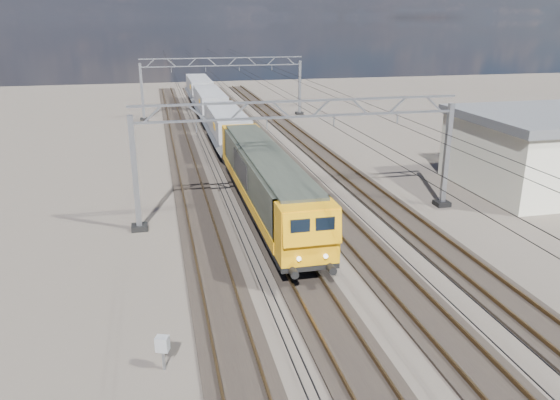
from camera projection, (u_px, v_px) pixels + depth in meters
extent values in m
plane|color=#29241F|center=(319.00, 242.00, 29.59)|extent=(160.00, 160.00, 0.00)
cube|color=black|center=(208.00, 251.00, 28.30)|extent=(2.60, 140.00, 0.12)
cube|color=brown|center=(194.00, 249.00, 28.09)|extent=(0.08, 140.00, 0.16)
cube|color=brown|center=(222.00, 247.00, 28.40)|extent=(0.08, 140.00, 0.16)
cube|color=black|center=(283.00, 244.00, 29.14)|extent=(2.60, 140.00, 0.12)
cube|color=brown|center=(270.00, 242.00, 28.94)|extent=(0.08, 140.00, 0.16)
cube|color=brown|center=(296.00, 240.00, 29.24)|extent=(0.08, 140.00, 0.16)
cube|color=black|center=(354.00, 238.00, 29.99)|extent=(2.60, 140.00, 0.12)
cube|color=brown|center=(341.00, 236.00, 29.79)|extent=(0.08, 140.00, 0.16)
cube|color=brown|center=(366.00, 234.00, 30.09)|extent=(0.08, 140.00, 0.16)
cube|color=black|center=(420.00, 232.00, 30.84)|extent=(2.60, 140.00, 0.12)
cube|color=brown|center=(409.00, 230.00, 30.63)|extent=(0.08, 140.00, 0.16)
cube|color=brown|center=(432.00, 228.00, 30.94)|extent=(0.08, 140.00, 0.16)
cube|color=gray|center=(135.00, 174.00, 30.22)|extent=(0.30, 0.30, 6.60)
cube|color=gray|center=(446.00, 156.00, 34.25)|extent=(0.30, 0.30, 6.60)
cube|color=black|center=(140.00, 227.00, 31.22)|extent=(0.90, 0.90, 0.30)
cube|color=black|center=(442.00, 203.00, 35.25)|extent=(0.90, 0.90, 0.30)
cube|color=gray|center=(301.00, 101.00, 31.04)|extent=(19.30, 0.18, 0.12)
cube|color=gray|center=(301.00, 117.00, 31.33)|extent=(19.30, 0.18, 0.12)
cube|color=gray|center=(152.00, 114.00, 29.43)|extent=(1.03, 0.10, 0.94)
cube|color=gray|center=(197.00, 113.00, 29.93)|extent=(1.03, 0.10, 0.94)
cube|color=gray|center=(240.00, 111.00, 30.43)|extent=(1.03, 0.10, 0.94)
cube|color=gray|center=(281.00, 110.00, 30.94)|extent=(1.03, 0.10, 0.94)
cube|color=gray|center=(321.00, 108.00, 31.44)|extent=(1.03, 0.10, 0.94)
cube|color=gray|center=(360.00, 107.00, 31.94)|extent=(1.03, 0.10, 0.94)
cube|color=gray|center=(397.00, 105.00, 32.44)|extent=(1.03, 0.10, 0.94)
cube|color=gray|center=(434.00, 104.00, 32.95)|extent=(1.03, 0.10, 0.94)
cube|color=gray|center=(196.00, 127.00, 30.16)|extent=(0.06, 0.06, 0.65)
cube|color=gray|center=(267.00, 124.00, 31.01)|extent=(0.06, 0.06, 0.65)
cube|color=gray|center=(334.00, 121.00, 31.86)|extent=(0.06, 0.06, 0.65)
cube|color=gray|center=(397.00, 118.00, 32.70)|extent=(0.06, 0.06, 0.65)
cube|color=gray|center=(142.00, 92.00, 63.50)|extent=(0.30, 0.30, 6.60)
cube|color=gray|center=(300.00, 88.00, 67.52)|extent=(0.30, 0.30, 6.60)
cube|color=black|center=(144.00, 119.00, 64.50)|extent=(0.90, 0.90, 0.30)
cube|color=black|center=(299.00, 113.00, 68.52)|extent=(0.90, 0.90, 0.30)
cube|color=gray|center=(222.00, 58.00, 64.32)|extent=(19.30, 0.18, 0.12)
cube|color=gray|center=(222.00, 66.00, 64.60)|extent=(19.30, 0.18, 0.12)
cube|color=gray|center=(150.00, 63.00, 62.70)|extent=(1.03, 0.10, 0.94)
cube|color=gray|center=(171.00, 63.00, 63.20)|extent=(1.03, 0.10, 0.94)
cube|color=gray|center=(192.00, 62.00, 63.71)|extent=(1.03, 0.10, 0.94)
cube|color=gray|center=(212.00, 62.00, 64.21)|extent=(1.03, 0.10, 0.94)
cube|color=gray|center=(232.00, 62.00, 64.71)|extent=(1.03, 0.10, 0.94)
cube|color=gray|center=(252.00, 61.00, 65.22)|extent=(1.03, 0.10, 0.94)
cube|color=gray|center=(271.00, 61.00, 65.72)|extent=(1.03, 0.10, 0.94)
cube|color=gray|center=(290.00, 61.00, 66.22)|extent=(1.03, 0.10, 0.94)
cube|color=gray|center=(171.00, 69.00, 63.44)|extent=(0.06, 0.06, 0.65)
cube|color=gray|center=(206.00, 69.00, 64.28)|extent=(0.06, 0.06, 0.65)
cube|color=gray|center=(239.00, 68.00, 65.13)|extent=(0.06, 0.06, 0.65)
cube|color=gray|center=(272.00, 67.00, 65.98)|extent=(0.06, 0.06, 0.65)
cylinder|color=black|center=(191.00, 120.00, 33.96)|extent=(0.03, 140.00, 0.03)
cylinder|color=black|center=(191.00, 112.00, 33.80)|extent=(0.03, 140.00, 0.03)
cylinder|color=black|center=(254.00, 117.00, 34.81)|extent=(0.03, 140.00, 0.03)
cylinder|color=black|center=(254.00, 110.00, 34.65)|extent=(0.03, 140.00, 0.03)
cylinder|color=black|center=(315.00, 115.00, 35.66)|extent=(0.03, 140.00, 0.03)
cylinder|color=black|center=(315.00, 107.00, 35.50)|extent=(0.03, 140.00, 0.03)
cylinder|color=black|center=(372.00, 113.00, 36.50)|extent=(0.03, 140.00, 0.03)
cylinder|color=black|center=(372.00, 105.00, 36.34)|extent=(0.03, 140.00, 0.03)
cube|color=black|center=(291.00, 246.00, 27.20)|extent=(2.20, 3.60, 0.60)
cube|color=black|center=(248.00, 176.00, 39.22)|extent=(2.20, 3.60, 0.60)
cube|color=black|center=(265.00, 198.00, 33.09)|extent=(2.65, 20.00, 0.25)
cube|color=black|center=(266.00, 204.00, 33.21)|extent=(2.20, 4.50, 0.75)
cube|color=#272C24|center=(265.00, 176.00, 32.64)|extent=(2.65, 17.00, 2.60)
cube|color=orange|center=(243.00, 193.00, 32.67)|extent=(0.04, 17.00, 0.60)
cube|color=orange|center=(287.00, 190.00, 33.24)|extent=(0.04, 17.00, 0.60)
cube|color=black|center=(240.00, 167.00, 33.17)|extent=(0.05, 5.00, 1.40)
cube|color=black|center=(283.00, 165.00, 33.74)|extent=(0.05, 5.00, 1.40)
cube|color=#272C24|center=(265.00, 154.00, 32.20)|extent=(2.25, 18.00, 0.15)
cube|color=orange|center=(306.00, 231.00, 24.23)|extent=(2.65, 1.80, 2.60)
cube|color=orange|center=(312.00, 228.00, 23.19)|extent=(2.60, 0.46, 1.52)
cube|color=black|center=(300.00, 228.00, 22.95)|extent=(0.85, 0.08, 0.75)
cube|color=black|center=(325.00, 226.00, 23.18)|extent=(0.85, 0.08, 0.75)
cylinder|color=black|center=(294.00, 273.00, 23.38)|extent=(0.36, 0.50, 0.36)
cylinder|color=black|center=(331.00, 269.00, 23.74)|extent=(0.36, 0.50, 0.36)
cylinder|color=white|center=(299.00, 259.00, 23.34)|extent=(0.20, 0.08, 0.20)
cylinder|color=white|center=(326.00, 256.00, 23.59)|extent=(0.20, 0.08, 0.20)
cube|color=orange|center=(241.00, 144.00, 41.05)|extent=(2.65, 1.80, 2.60)
cube|color=orange|center=(239.00, 135.00, 41.77)|extent=(2.60, 0.46, 1.52)
cube|color=black|center=(232.00, 133.00, 41.71)|extent=(0.85, 0.08, 0.75)
cube|color=black|center=(246.00, 133.00, 41.95)|extent=(0.85, 0.08, 0.75)
cylinder|color=black|center=(229.00, 158.00, 42.42)|extent=(0.36, 0.50, 0.36)
cylinder|color=black|center=(250.00, 157.00, 42.78)|extent=(0.36, 0.50, 0.36)
cylinder|color=white|center=(232.00, 151.00, 42.19)|extent=(0.20, 0.08, 0.20)
cylinder|color=white|center=(247.00, 150.00, 42.45)|extent=(0.20, 0.08, 0.20)
cube|color=black|center=(234.00, 155.00, 45.42)|extent=(2.20, 2.60, 0.55)
cube|color=black|center=(221.00, 133.00, 53.74)|extent=(2.20, 2.60, 0.55)
cube|color=black|center=(227.00, 139.00, 49.47)|extent=(2.40, 13.00, 0.20)
cube|color=gray|center=(226.00, 120.00, 48.92)|extent=(2.80, 12.00, 1.80)
cube|color=#414448|center=(216.00, 135.00, 49.12)|extent=(1.48, 12.00, 1.36)
cube|color=#414448|center=(237.00, 134.00, 49.52)|extent=(1.48, 12.00, 1.36)
cube|color=orange|center=(214.00, 126.00, 45.81)|extent=(0.04, 1.20, 0.50)
cube|color=black|center=(215.00, 124.00, 58.55)|extent=(2.20, 2.60, 0.55)
cube|color=black|center=(207.00, 111.00, 66.87)|extent=(2.20, 2.60, 0.55)
cube|color=black|center=(210.00, 114.00, 62.59)|extent=(2.40, 13.00, 0.20)
cube|color=gray|center=(210.00, 99.00, 62.05)|extent=(2.80, 12.00, 1.80)
cube|color=#414448|center=(202.00, 110.00, 62.24)|extent=(1.48, 12.00, 1.36)
cube|color=#414448|center=(218.00, 109.00, 62.64)|extent=(1.48, 12.00, 1.36)
cube|color=orange|center=(199.00, 102.00, 58.94)|extent=(0.04, 1.20, 0.50)
cube|color=black|center=(203.00, 104.00, 71.67)|extent=(2.20, 2.60, 0.55)
cube|color=black|center=(197.00, 95.00, 79.99)|extent=(2.20, 2.60, 0.55)
cube|color=black|center=(200.00, 97.00, 75.72)|extent=(2.40, 13.00, 0.20)
cube|color=gray|center=(199.00, 85.00, 75.17)|extent=(2.80, 12.00, 1.80)
cube|color=#414448|center=(193.00, 94.00, 75.37)|extent=(1.48, 12.00, 1.36)
cube|color=#414448|center=(206.00, 93.00, 75.77)|extent=(1.48, 12.00, 1.36)
cube|color=orange|center=(190.00, 87.00, 72.06)|extent=(0.04, 1.20, 0.50)
cube|color=gray|center=(164.00, 360.00, 18.74)|extent=(0.10, 0.10, 0.76)
cube|color=#ADB1B5|center=(162.00, 344.00, 18.53)|extent=(0.52, 0.46, 0.54)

